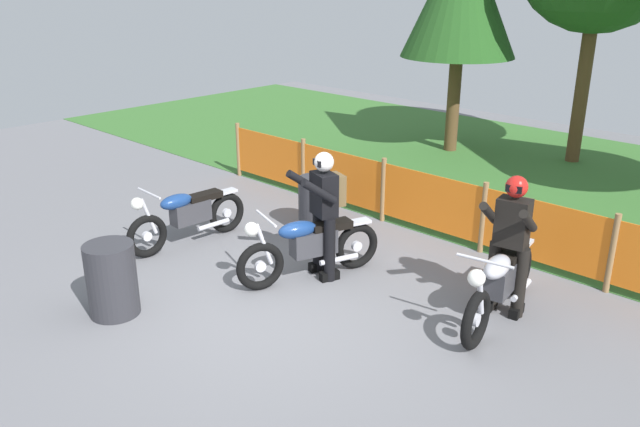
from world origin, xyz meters
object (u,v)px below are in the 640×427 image
at_px(motorcycle_third, 187,215).
at_px(spare_drum, 112,280).
at_px(oil_drum, 317,205).
at_px(rider_lead, 511,238).
at_px(motorcycle_lead, 500,282).
at_px(motorcycle_trailing, 309,246).
at_px(rider_trailing, 325,208).

bearing_deg(motorcycle_third, spare_drum, 33.62).
height_order(motorcycle_third, spare_drum, motorcycle_third).
bearing_deg(spare_drum, oil_drum, 90.47).
bearing_deg(motorcycle_third, rider_lead, 110.44).
bearing_deg(motorcycle_lead, motorcycle_trailing, -81.83).
distance_m(motorcycle_lead, rider_trailing, 2.36).
xyz_separation_m(motorcycle_trailing, oil_drum, (-1.05, 1.24, -0.03)).
relative_size(motorcycle_third, oil_drum, 2.27).
height_order(rider_lead, spare_drum, rider_lead).
bearing_deg(rider_lead, motorcycle_third, -82.01).
bearing_deg(motorcycle_third, rider_trailing, 109.06).
distance_m(rider_trailing, spare_drum, 2.73).
bearing_deg(motorcycle_trailing, motorcycle_lead, 126.86).
xyz_separation_m(motorcycle_trailing, spare_drum, (-1.02, -2.24, -0.03)).
bearing_deg(oil_drum, rider_lead, -4.85).
bearing_deg(oil_drum, motorcycle_third, -122.45).
bearing_deg(motorcycle_third, oil_drum, 150.66).
xyz_separation_m(rider_trailing, spare_drum, (-1.09, -2.45, -0.51)).
distance_m(motorcycle_lead, motorcycle_third, 4.57).
bearing_deg(rider_trailing, spare_drum, -4.62).
height_order(rider_lead, oil_drum, rider_lead).
xyz_separation_m(motorcycle_trailing, rider_trailing, (0.07, 0.21, 0.48)).
relative_size(rider_trailing, oil_drum, 1.92).
bearing_deg(spare_drum, motorcycle_lead, 41.64).
xyz_separation_m(motorcycle_trailing, motorcycle_third, (-2.10, -0.41, -0.01)).
height_order(motorcycle_third, rider_trailing, rider_trailing).
relative_size(motorcycle_lead, motorcycle_third, 1.05).
height_order(motorcycle_third, oil_drum, motorcycle_third).
distance_m(rider_lead, oil_drum, 3.39).
height_order(motorcycle_lead, motorcycle_third, motorcycle_lead).
bearing_deg(spare_drum, rider_lead, 44.05).
xyz_separation_m(rider_trailing, oil_drum, (-1.12, 1.03, -0.51)).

